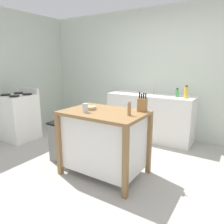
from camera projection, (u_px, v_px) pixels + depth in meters
The scene contains 14 objects.
ground_plane at pixel (112, 174), 2.96m from camera, with size 6.78×6.78×0.00m, color #ADA8A0.
wall_back at pixel (165, 74), 4.33m from camera, with size 5.78×0.10×2.60m, color silver.
wall_left at pixel (20, 73), 4.74m from camera, with size 0.10×2.62×2.60m, color beige.
kitchen_island at pixel (104, 139), 2.89m from camera, with size 1.09×0.74×0.90m.
knife_block at pixel (142, 104), 2.77m from camera, with size 0.11×0.09×0.25m.
bowl_stoneware_deep at pixel (91, 108), 2.90m from camera, with size 0.16×0.16×0.04m.
drinking_cup at pixel (85, 108), 2.72m from camera, with size 0.07×0.07×0.12m.
pepper_grinder at pixel (129, 109), 2.56m from camera, with size 0.04×0.04×0.18m.
trash_bin at pixel (62, 141), 3.32m from camera, with size 0.36×0.28×0.63m.
sink_counter at pixel (150, 116), 4.30m from camera, with size 1.70×0.60×0.90m.
sink_faucet at pixel (154, 88), 4.29m from camera, with size 0.02×0.02×0.22m.
bottle_spray_cleaner at pixel (177, 93), 3.92m from camera, with size 0.06×0.06×0.16m.
bottle_hand_soap at pixel (186, 92), 3.75m from camera, with size 0.06×0.06×0.23m.
stove at pixel (19, 117), 4.23m from camera, with size 0.60×0.60×1.02m.
Camera 1 is at (1.42, -2.27, 1.54)m, focal length 33.88 mm.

